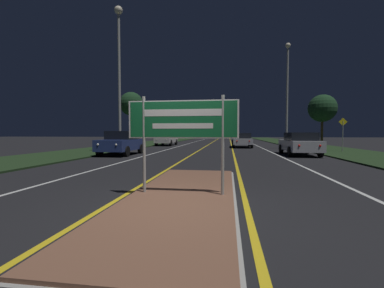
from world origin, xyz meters
TOP-DOWN VIEW (x-y plane):
  - ground_plane at (0.00, 0.00)m, footprint 160.00×160.00m
  - median_island at (0.00, 0.61)m, footprint 2.37×7.22m
  - verge_left at (-9.50, 20.00)m, footprint 5.00×100.00m
  - verge_right at (9.50, 20.00)m, footprint 5.00×100.00m
  - centre_line_yellow_left at (-1.38, 25.00)m, footprint 0.12×70.00m
  - centre_line_yellow_right at (1.38, 25.00)m, footprint 0.12×70.00m
  - lane_line_white_left at (-4.20, 25.00)m, footprint 0.12×70.00m
  - lane_line_white_right at (4.20, 25.00)m, footprint 0.12×70.00m
  - edge_line_white_left at (-7.20, 25.00)m, footprint 0.10×70.00m
  - edge_line_white_right at (7.20, 25.00)m, footprint 0.10×70.00m
  - highway_sign at (0.00, 0.60)m, footprint 2.48×0.07m
  - streetlight_left_near at (-6.44, 11.90)m, footprint 0.56×0.56m
  - streetlight_right_near at (6.23, 19.19)m, footprint 0.46×0.46m
  - car_receding_0 at (5.59, 12.42)m, footprint 1.96×4.38m
  - car_receding_1 at (2.35, 21.02)m, footprint 1.92×4.80m
  - car_approaching_0 at (-5.99, 11.11)m, footprint 1.97×4.10m
  - car_approaching_1 at (-6.01, 23.74)m, footprint 1.85×4.65m
  - warning_sign at (9.37, 15.28)m, footprint 0.60×0.06m
  - roadside_palm_left at (-8.51, 19.35)m, footprint 2.31×2.31m
  - roadside_palm_right at (10.39, 22.54)m, footprint 2.76×2.76m

SIDE VIEW (x-z plane):
  - ground_plane at x=0.00m, z-range 0.00..0.00m
  - centre_line_yellow_left at x=-1.38m, z-range 0.00..0.01m
  - centre_line_yellow_right at x=1.38m, z-range 0.00..0.01m
  - lane_line_white_left at x=-4.20m, z-range 0.00..0.01m
  - lane_line_white_right at x=4.20m, z-range 0.00..0.01m
  - edge_line_white_left at x=-7.20m, z-range 0.00..0.01m
  - edge_line_white_right at x=7.20m, z-range 0.00..0.01m
  - verge_left at x=-9.50m, z-range 0.00..0.08m
  - verge_right at x=9.50m, z-range 0.00..0.08m
  - median_island at x=0.00m, z-range -0.01..0.09m
  - car_receding_1 at x=2.35m, z-range 0.05..1.47m
  - car_receding_0 at x=5.59m, z-range 0.03..1.50m
  - car_approaching_1 at x=-6.01m, z-range 0.04..1.53m
  - car_approaching_0 at x=-5.99m, z-range 0.03..1.59m
  - warning_sign at x=9.37m, z-range 0.33..2.80m
  - highway_sign at x=0.00m, z-range 0.58..2.76m
  - roadside_palm_right at x=10.39m, z-range 1.29..6.51m
  - roadside_palm_left at x=-8.51m, z-range 1.58..6.96m
  - streetlight_right_near at x=6.23m, z-range 0.97..10.44m
  - streetlight_left_near at x=-6.44m, z-range 1.58..11.64m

